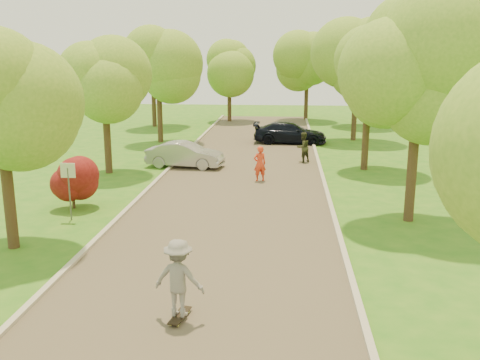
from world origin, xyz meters
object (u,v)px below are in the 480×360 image
(silver_sedan, at_px, (185,155))
(dark_sedan, at_px, (290,133))
(longboard, at_px, (180,315))
(person_olive, at_px, (303,147))
(skateboarder, at_px, (179,278))
(street_sign, at_px, (68,179))
(person_striped, at_px, (260,164))

(silver_sedan, xyz_separation_m, dark_sedan, (5.75, 8.47, 0.03))
(longboard, xyz_separation_m, person_olive, (3.38, 18.92, 0.76))
(longboard, height_order, skateboarder, skateboarder)
(street_sign, xyz_separation_m, person_striped, (6.74, 6.83, -0.70))
(person_striped, bearing_deg, person_olive, -137.10)
(silver_sedan, height_order, person_striped, person_striped)
(skateboarder, relative_size, person_striped, 1.07)
(person_striped, distance_m, person_olive, 5.30)
(dark_sedan, height_order, skateboarder, skateboarder)
(skateboarder, distance_m, person_olive, 19.22)
(skateboarder, bearing_deg, dark_sedan, -86.01)
(silver_sedan, bearing_deg, street_sign, 173.58)
(dark_sedan, relative_size, person_striped, 2.89)
(street_sign, distance_m, silver_sedan, 10.11)
(skateboarder, xyz_separation_m, person_striped, (1.16, 14.10, -0.19))
(longboard, relative_size, person_olive, 0.57)
(street_sign, relative_size, dark_sedan, 0.43)
(dark_sedan, xyz_separation_m, person_olive, (0.71, -6.58, 0.14))
(dark_sedan, bearing_deg, skateboarder, 175.95)
(silver_sedan, xyz_separation_m, longboard, (3.08, -17.03, -0.59))
(person_olive, bearing_deg, person_striped, 27.45)
(silver_sedan, bearing_deg, longboard, -161.82)
(longboard, bearing_deg, skateboarder, -0.00)
(street_sign, distance_m, person_olive, 14.71)
(longboard, distance_m, person_striped, 14.17)
(person_olive, bearing_deg, street_sign, 14.65)
(street_sign, relative_size, longboard, 2.21)
(dark_sedan, xyz_separation_m, person_striped, (-1.51, -11.40, 0.14))
(street_sign, distance_m, person_striped, 9.62)
(street_sign, xyz_separation_m, longboard, (5.58, -7.27, -1.46))
(silver_sedan, distance_m, person_olive, 6.73)
(dark_sedan, bearing_deg, street_sign, 157.59)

